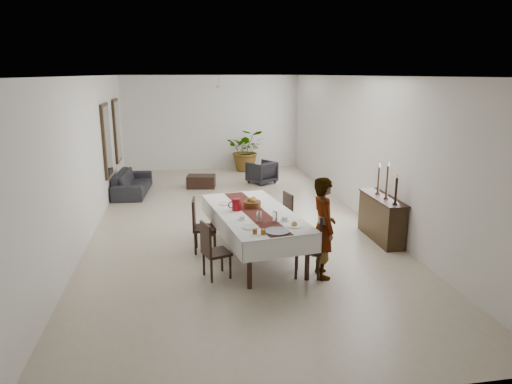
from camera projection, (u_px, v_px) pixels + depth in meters
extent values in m
cube|color=beige|center=(234.00, 221.00, 10.35)|extent=(6.00, 12.00, 0.00)
cube|color=white|center=(232.00, 76.00, 9.54)|extent=(6.00, 12.00, 0.02)
cube|color=silver|center=(212.00, 123.00, 15.67)|extent=(6.00, 0.02, 3.20)
cube|color=silver|center=(310.00, 257.00, 4.22)|extent=(6.00, 0.02, 3.20)
cube|color=silver|center=(89.00, 155.00, 9.46)|extent=(0.02, 12.00, 3.20)
cube|color=silver|center=(363.00, 148.00, 10.44)|extent=(0.02, 12.00, 3.20)
cube|color=black|center=(254.00, 213.00, 8.22)|extent=(1.50, 2.79, 0.06)
cylinder|color=black|center=(249.00, 265.00, 7.01)|extent=(0.09, 0.09, 0.77)
cylinder|color=black|center=(307.00, 257.00, 7.31)|extent=(0.09, 0.09, 0.77)
cylinder|color=black|center=(212.00, 218.00, 9.33)|extent=(0.09, 0.09, 0.77)
cylinder|color=black|center=(257.00, 213.00, 9.63)|extent=(0.09, 0.09, 0.77)
cube|color=white|center=(254.00, 212.00, 8.21)|extent=(1.73, 3.02, 0.01)
cube|color=silver|center=(219.00, 224.00, 8.05)|extent=(0.45, 2.82, 0.33)
cube|color=silver|center=(287.00, 217.00, 8.45)|extent=(0.45, 2.82, 0.33)
cube|color=white|center=(283.00, 248.00, 6.94)|extent=(1.29, 0.21, 0.33)
cube|color=white|center=(233.00, 200.00, 9.55)|extent=(1.29, 0.21, 0.33)
cube|color=#5A2219|center=(254.00, 211.00, 8.21)|extent=(0.81, 2.79, 0.00)
cylinder|color=maroon|center=(237.00, 204.00, 8.25)|extent=(0.19, 0.19, 0.22)
torus|color=maroon|center=(231.00, 205.00, 8.22)|extent=(0.13, 0.04, 0.13)
cylinder|color=white|center=(275.00, 217.00, 7.56)|extent=(0.08, 0.08, 0.19)
cylinder|color=silver|center=(259.00, 217.00, 7.59)|extent=(0.08, 0.08, 0.19)
cylinder|color=white|center=(285.00, 219.00, 7.69)|extent=(0.10, 0.10, 0.07)
cylinder|color=white|center=(285.00, 220.00, 7.70)|extent=(0.17, 0.17, 0.01)
cylinder|color=white|center=(242.00, 218.00, 7.74)|extent=(0.10, 0.10, 0.07)
cylinder|color=white|center=(242.00, 219.00, 7.75)|extent=(0.17, 0.17, 0.01)
cylinder|color=white|center=(294.00, 226.00, 7.40)|extent=(0.27, 0.27, 0.02)
sphere|color=tan|center=(294.00, 224.00, 7.39)|extent=(0.10, 0.10, 0.10)
cylinder|color=silver|center=(250.00, 227.00, 7.34)|extent=(0.27, 0.27, 0.02)
cylinder|color=white|center=(226.00, 204.00, 8.65)|extent=(0.27, 0.27, 0.02)
cylinder|color=#46464B|center=(277.00, 231.00, 7.14)|extent=(0.40, 0.40, 0.02)
cylinder|color=#8F4E14|center=(263.00, 232.00, 7.02)|extent=(0.07, 0.07, 0.08)
cylinder|color=brown|center=(255.00, 231.00, 7.05)|extent=(0.07, 0.07, 0.08)
cylinder|color=brown|center=(252.00, 204.00, 8.46)|extent=(0.33, 0.33, 0.11)
sphere|color=maroon|center=(253.00, 199.00, 8.47)|extent=(0.10, 0.10, 0.10)
sphere|color=olive|center=(249.00, 200.00, 8.46)|extent=(0.09, 0.09, 0.09)
sphere|color=gold|center=(253.00, 201.00, 8.39)|extent=(0.09, 0.09, 0.09)
cube|color=black|center=(308.00, 249.00, 7.47)|extent=(0.55, 0.55, 0.05)
cylinder|color=black|center=(318.00, 268.00, 7.34)|extent=(0.05, 0.05, 0.43)
cylinder|color=black|center=(318.00, 259.00, 7.68)|extent=(0.05, 0.05, 0.43)
cylinder|color=black|center=(296.00, 267.00, 7.38)|extent=(0.05, 0.05, 0.43)
cylinder|color=black|center=(297.00, 258.00, 7.73)|extent=(0.05, 0.05, 0.43)
cube|color=black|center=(321.00, 232.00, 7.37)|extent=(0.17, 0.43, 0.56)
cube|color=black|center=(279.00, 220.00, 9.04)|extent=(0.49, 0.49, 0.05)
cylinder|color=black|center=(290.00, 233.00, 9.01)|extent=(0.05, 0.05, 0.40)
cylinder|color=black|center=(283.00, 227.00, 9.31)|extent=(0.05, 0.05, 0.40)
cylinder|color=black|center=(275.00, 235.00, 8.88)|extent=(0.05, 0.05, 0.40)
cylinder|color=black|center=(268.00, 230.00, 9.18)|extent=(0.05, 0.05, 0.40)
cube|color=black|center=(288.00, 206.00, 9.04)|extent=(0.13, 0.41, 0.52)
cube|color=black|center=(217.00, 253.00, 7.41)|extent=(0.51, 0.51, 0.05)
cylinder|color=black|center=(204.00, 264.00, 7.53)|extent=(0.05, 0.05, 0.40)
cylinder|color=black|center=(212.00, 271.00, 7.25)|extent=(0.05, 0.05, 0.40)
cylinder|color=black|center=(222.00, 260.00, 7.69)|extent=(0.05, 0.05, 0.40)
cylinder|color=black|center=(230.00, 267.00, 7.40)|extent=(0.05, 0.05, 0.40)
cube|color=black|center=(206.00, 239.00, 7.26)|extent=(0.16, 0.39, 0.51)
cube|color=black|center=(205.00, 228.00, 8.50)|extent=(0.47, 0.47, 0.05)
cylinder|color=black|center=(196.00, 237.00, 8.72)|extent=(0.05, 0.05, 0.43)
cylinder|color=black|center=(195.00, 244.00, 8.38)|extent=(0.05, 0.05, 0.43)
cylinder|color=black|center=(215.00, 237.00, 8.74)|extent=(0.05, 0.05, 0.43)
cylinder|color=black|center=(215.00, 243.00, 8.40)|extent=(0.05, 0.05, 0.43)
cube|color=black|center=(194.00, 213.00, 8.41)|extent=(0.08, 0.43, 0.55)
imported|color=#909398|center=(323.00, 228.00, 7.36)|extent=(0.41, 0.61, 1.67)
cube|color=black|center=(381.00, 219.00, 9.13)|extent=(0.38, 1.42, 0.85)
cube|color=black|center=(383.00, 198.00, 9.02)|extent=(0.42, 1.48, 0.03)
cylinder|color=black|center=(395.00, 203.00, 8.51)|extent=(0.09, 0.09, 0.03)
cylinder|color=black|center=(396.00, 190.00, 8.45)|extent=(0.05, 0.05, 0.47)
cylinder|color=white|center=(397.00, 176.00, 8.38)|extent=(0.03, 0.03, 0.08)
cylinder|color=black|center=(386.00, 198.00, 8.87)|extent=(0.09, 0.09, 0.03)
cylinder|color=black|center=(387.00, 182.00, 8.79)|extent=(0.05, 0.05, 0.62)
cylinder|color=silver|center=(389.00, 164.00, 8.70)|extent=(0.03, 0.03, 0.08)
cylinder|color=black|center=(378.00, 193.00, 9.24)|extent=(0.09, 0.09, 0.03)
cylinder|color=black|center=(379.00, 180.00, 9.17)|extent=(0.05, 0.05, 0.52)
cylinder|color=beige|center=(380.00, 165.00, 9.09)|extent=(0.03, 0.03, 0.08)
imported|color=#27252A|center=(133.00, 182.00, 12.71)|extent=(0.97, 2.13, 0.61)
imported|color=#242226|center=(262.00, 172.00, 13.86)|extent=(1.01, 1.02, 0.68)
cube|color=black|center=(201.00, 181.00, 13.37)|extent=(0.89, 0.67, 0.36)
imported|color=#215120|center=(247.00, 150.00, 15.60)|extent=(1.47, 1.34, 1.44)
cube|color=black|center=(107.00, 141.00, 11.57)|extent=(0.06, 1.05, 1.85)
cube|color=silver|center=(108.00, 140.00, 11.57)|extent=(0.01, 0.90, 1.70)
cube|color=black|center=(117.00, 131.00, 13.57)|extent=(0.06, 1.05, 1.85)
cube|color=silver|center=(118.00, 131.00, 13.57)|extent=(0.01, 0.90, 1.70)
cylinder|color=beige|center=(219.00, 79.00, 12.43)|extent=(0.04, 0.04, 0.20)
cylinder|color=silver|center=(219.00, 87.00, 12.48)|extent=(0.16, 0.16, 0.08)
cube|color=silver|center=(218.00, 86.00, 12.82)|extent=(0.10, 0.55, 0.01)
cube|color=silver|center=(220.00, 87.00, 12.15)|extent=(0.10, 0.55, 0.01)
cube|color=silver|center=(232.00, 87.00, 12.54)|extent=(0.55, 0.10, 0.01)
cube|color=silver|center=(206.00, 87.00, 12.43)|extent=(0.55, 0.10, 0.01)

